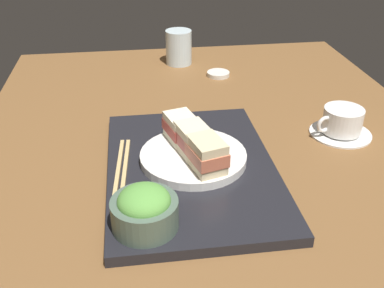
{
  "coord_description": "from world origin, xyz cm",
  "views": [
    {
      "loc": [
        73.14,
        -15.69,
        47.12
      ],
      "look_at": [
        1.3,
        -5.66,
        5.0
      ],
      "focal_mm": 42.31,
      "sensor_mm": 36.0,
      "label": 1
    }
  ],
  "objects_px": {
    "sandwich_middle": "(193,140)",
    "sandwich_far": "(207,155)",
    "drinking_glass": "(179,47)",
    "sandwich_plate": "(193,157)",
    "chopsticks_pair": "(122,168)",
    "coffee_cup": "(342,123)",
    "sandwich_near": "(181,128)",
    "salad_bowl": "(145,209)",
    "small_sauce_dish": "(218,74)"
  },
  "relations": [
    {
      "from": "sandwich_middle",
      "to": "sandwich_far",
      "type": "xyz_separation_m",
      "value": [
        0.05,
        0.02,
        0.0
      ]
    },
    {
      "from": "sandwich_plate",
      "to": "sandwich_middle",
      "type": "height_order",
      "value": "sandwich_middle"
    },
    {
      "from": "salad_bowl",
      "to": "small_sauce_dish",
      "type": "height_order",
      "value": "salad_bowl"
    },
    {
      "from": "drinking_glass",
      "to": "sandwich_near",
      "type": "bearing_deg",
      "value": -5.97
    },
    {
      "from": "coffee_cup",
      "to": "sandwich_near",
      "type": "bearing_deg",
      "value": -83.9
    },
    {
      "from": "small_sauce_dish",
      "to": "salad_bowl",
      "type": "bearing_deg",
      "value": -20.23
    },
    {
      "from": "small_sauce_dish",
      "to": "sandwich_near",
      "type": "bearing_deg",
      "value": -20.54
    },
    {
      "from": "sandwich_far",
      "to": "coffee_cup",
      "type": "relative_size",
      "value": 0.64
    },
    {
      "from": "sandwich_near",
      "to": "small_sauce_dish",
      "type": "distance_m",
      "value": 0.44
    },
    {
      "from": "sandwich_plate",
      "to": "drinking_glass",
      "type": "height_order",
      "value": "drinking_glass"
    },
    {
      "from": "sandwich_near",
      "to": "chopsticks_pair",
      "type": "height_order",
      "value": "sandwich_near"
    },
    {
      "from": "sandwich_near",
      "to": "sandwich_middle",
      "type": "xyz_separation_m",
      "value": [
        0.05,
        0.02,
        0.0
      ]
    },
    {
      "from": "sandwich_near",
      "to": "chopsticks_pair",
      "type": "bearing_deg",
      "value": -59.64
    },
    {
      "from": "chopsticks_pair",
      "to": "sandwich_plate",
      "type": "bearing_deg",
      "value": 95.82
    },
    {
      "from": "salad_bowl",
      "to": "small_sauce_dish",
      "type": "distance_m",
      "value": 0.68
    },
    {
      "from": "sandwich_plate",
      "to": "sandwich_far",
      "type": "relative_size",
      "value": 2.39
    },
    {
      "from": "sandwich_plate",
      "to": "coffee_cup",
      "type": "bearing_deg",
      "value": 105.47
    },
    {
      "from": "sandwich_middle",
      "to": "small_sauce_dish",
      "type": "xyz_separation_m",
      "value": [
        -0.46,
        0.14,
        -0.06
      ]
    },
    {
      "from": "sandwich_middle",
      "to": "sandwich_far",
      "type": "relative_size",
      "value": 1.0
    },
    {
      "from": "salad_bowl",
      "to": "drinking_glass",
      "type": "xyz_separation_m",
      "value": [
        -0.75,
        0.14,
        -0.0
      ]
    },
    {
      "from": "coffee_cup",
      "to": "drinking_glass",
      "type": "xyz_separation_m",
      "value": [
        -0.49,
        -0.29,
        0.02
      ]
    },
    {
      "from": "sandwich_far",
      "to": "chopsticks_pair",
      "type": "bearing_deg",
      "value": -105.52
    },
    {
      "from": "small_sauce_dish",
      "to": "coffee_cup",
      "type": "bearing_deg",
      "value": 27.94
    },
    {
      "from": "coffee_cup",
      "to": "drinking_glass",
      "type": "bearing_deg",
      "value": -148.84
    },
    {
      "from": "sandwich_near",
      "to": "sandwich_middle",
      "type": "bearing_deg",
      "value": 16.3
    },
    {
      "from": "sandwich_plate",
      "to": "chopsticks_pair",
      "type": "bearing_deg",
      "value": -84.18
    },
    {
      "from": "sandwich_plate",
      "to": "small_sauce_dish",
      "type": "distance_m",
      "value": 0.48
    },
    {
      "from": "sandwich_far",
      "to": "chopsticks_pair",
      "type": "relative_size",
      "value": 0.42
    },
    {
      "from": "sandwich_far",
      "to": "small_sauce_dish",
      "type": "xyz_separation_m",
      "value": [
        -0.52,
        0.12,
        -0.06
      ]
    },
    {
      "from": "drinking_glass",
      "to": "small_sauce_dish",
      "type": "xyz_separation_m",
      "value": [
        0.12,
        0.1,
        -0.04
      ]
    },
    {
      "from": "chopsticks_pair",
      "to": "coffee_cup",
      "type": "bearing_deg",
      "value": 102.78
    },
    {
      "from": "small_sauce_dish",
      "to": "sandwich_middle",
      "type": "bearing_deg",
      "value": -16.47
    },
    {
      "from": "chopsticks_pair",
      "to": "small_sauce_dish",
      "type": "bearing_deg",
      "value": 150.48
    },
    {
      "from": "sandwich_far",
      "to": "small_sauce_dish",
      "type": "relative_size",
      "value": 1.33
    },
    {
      "from": "drinking_glass",
      "to": "sandwich_middle",
      "type": "bearing_deg",
      "value": -3.83
    },
    {
      "from": "sandwich_near",
      "to": "chopsticks_pair",
      "type": "relative_size",
      "value": 0.42
    },
    {
      "from": "sandwich_far",
      "to": "sandwich_near",
      "type": "bearing_deg",
      "value": -163.7
    },
    {
      "from": "sandwich_far",
      "to": "chopsticks_pair",
      "type": "xyz_separation_m",
      "value": [
        -0.04,
        -0.15,
        -0.04
      ]
    },
    {
      "from": "sandwich_near",
      "to": "sandwich_plate",
      "type": "bearing_deg",
      "value": 16.3
    },
    {
      "from": "chopsticks_pair",
      "to": "salad_bowl",
      "type": "bearing_deg",
      "value": 12.18
    },
    {
      "from": "sandwich_plate",
      "to": "sandwich_middle",
      "type": "bearing_deg",
      "value": 0.0
    },
    {
      "from": "sandwich_far",
      "to": "salad_bowl",
      "type": "height_order",
      "value": "sandwich_far"
    },
    {
      "from": "sandwich_middle",
      "to": "sandwich_plate",
      "type": "bearing_deg",
      "value": 180.0
    },
    {
      "from": "sandwich_plate",
      "to": "coffee_cup",
      "type": "height_order",
      "value": "coffee_cup"
    },
    {
      "from": "sandwich_plate",
      "to": "sandwich_far",
      "type": "xyz_separation_m",
      "value": [
        0.05,
        0.02,
        0.04
      ]
    },
    {
      "from": "sandwich_plate",
      "to": "sandwich_near",
      "type": "height_order",
      "value": "sandwich_near"
    },
    {
      "from": "chopsticks_pair",
      "to": "small_sauce_dish",
      "type": "height_order",
      "value": "chopsticks_pair"
    },
    {
      "from": "chopsticks_pair",
      "to": "small_sauce_dish",
      "type": "distance_m",
      "value": 0.55
    },
    {
      "from": "sandwich_near",
      "to": "small_sauce_dish",
      "type": "relative_size",
      "value": 1.34
    },
    {
      "from": "sandwich_far",
      "to": "drinking_glass",
      "type": "distance_m",
      "value": 0.63
    }
  ]
}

